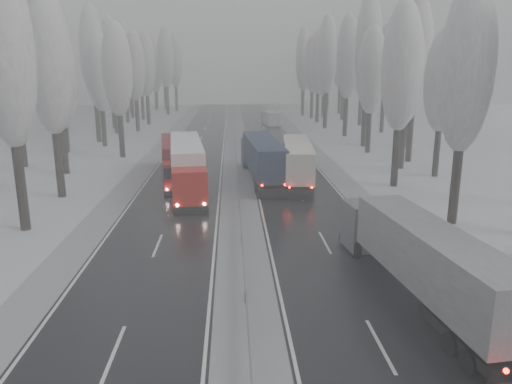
{
  "coord_description": "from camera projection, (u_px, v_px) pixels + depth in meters",
  "views": [
    {
      "loc": [
        -0.59,
        -17.51,
        10.84
      ],
      "look_at": [
        1.12,
        16.63,
        2.2
      ],
      "focal_mm": 35.0,
      "sensor_mm": 36.0,
      "label": 1
    }
  ],
  "objects": [
    {
      "name": "tree_74",
      "position": [
        166.0,
        58.0,
        111.99
      ],
      "size": [
        3.6,
        3.6,
        19.68
      ],
      "color": "black",
      "rests_on": "ground"
    },
    {
      "name": "truck_red_white",
      "position": [
        187.0,
        163.0,
        44.24
      ],
      "size": [
        4.5,
        16.91,
        4.3
      ],
      "rotation": [
        0.0,
        0.0,
        0.11
      ],
      "color": "#B7120A",
      "rests_on": "ground"
    },
    {
      "name": "tree_25",
      "position": [
        408.0,
        54.0,
        71.05
      ],
      "size": [
        3.6,
        3.6,
        19.44
      ],
      "color": "black",
      "rests_on": "ground"
    },
    {
      "name": "tree_23",
      "position": [
        409.0,
        82.0,
        66.65
      ],
      "size": [
        3.6,
        3.6,
        13.55
      ],
      "color": "black",
      "rests_on": "ground"
    },
    {
      "name": "carriageway_left",
      "position": [
        184.0,
        181.0,
        48.43
      ],
      "size": [
        7.5,
        200.0,
        0.03
      ],
      "primitive_type": "cube",
      "color": "black",
      "rests_on": "ground"
    },
    {
      "name": "tree_35",
      "position": [
        341.0,
        62.0,
        115.11
      ],
      "size": [
        3.6,
        3.6,
        18.25
      ],
      "color": "black",
      "rests_on": "ground"
    },
    {
      "name": "tree_32",
      "position": [
        313.0,
        65.0,
        104.09
      ],
      "size": [
        3.6,
        3.6,
        17.33
      ],
      "color": "black",
      "rests_on": "ground"
    },
    {
      "name": "tree_78",
      "position": [
        164.0,
        59.0,
        127.36
      ],
      "size": [
        3.6,
        3.6,
        19.55
      ],
      "color": "black",
      "rests_on": "ground"
    },
    {
      "name": "tree_63",
      "position": [
        60.0,
        66.0,
        62.13
      ],
      "size": [
        3.6,
        3.6,
        16.88
      ],
      "color": "black",
      "rests_on": "ground"
    },
    {
      "name": "tree_37",
      "position": [
        329.0,
        67.0,
        124.89
      ],
      "size": [
        3.6,
        3.6,
        16.37
      ],
      "color": "black",
      "rests_on": "ground"
    },
    {
      "name": "tree_60",
      "position": [
        58.0,
        79.0,
        49.55
      ],
      "size": [
        3.6,
        3.6,
        14.84
      ],
      "color": "black",
      "rests_on": "ground"
    },
    {
      "name": "tree_26",
      "position": [
        348.0,
        58.0,
        76.86
      ],
      "size": [
        3.6,
        3.6,
        18.78
      ],
      "color": "black",
      "rests_on": "ground"
    },
    {
      "name": "tree_36",
      "position": [
        303.0,
        57.0,
        120.07
      ],
      "size": [
        3.6,
        3.6,
        20.23
      ],
      "color": "black",
      "rests_on": "ground"
    },
    {
      "name": "tree_75",
      "position": [
        128.0,
        61.0,
        115.59
      ],
      "size": [
        3.6,
        3.6,
        18.6
      ],
      "color": "black",
      "rests_on": "ground"
    },
    {
      "name": "ground",
      "position": [
        249.0,
        350.0,
        19.64
      ],
      "size": [
        260.0,
        260.0,
        0.0
      ],
      "primitive_type": "plane",
      "color": "silver",
      "rests_on": "ground"
    },
    {
      "name": "median_slush",
      "position": [
        238.0,
        180.0,
        48.68
      ],
      "size": [
        3.0,
        200.0,
        0.04
      ],
      "primitive_type": "cube",
      "color": "#A0A2A8",
      "rests_on": "ground"
    },
    {
      "name": "tree_20",
      "position": [
        407.0,
        73.0,
        52.07
      ],
      "size": [
        3.6,
        3.6,
        15.71
      ],
      "color": "black",
      "rests_on": "ground"
    },
    {
      "name": "tree_58",
      "position": [
        49.0,
        63.0,
        39.97
      ],
      "size": [
        3.6,
        3.6,
        17.21
      ],
      "color": "black",
      "rests_on": "ground"
    },
    {
      "name": "tree_69",
      "position": [
        110.0,
        57.0,
        86.35
      ],
      "size": [
        3.6,
        3.6,
        19.35
      ],
      "color": "black",
      "rests_on": "ground"
    },
    {
      "name": "tree_24",
      "position": [
        368.0,
        48.0,
        66.68
      ],
      "size": [
        3.6,
        3.6,
        20.49
      ],
      "color": "black",
      "rests_on": "ground"
    },
    {
      "name": "tree_64",
      "position": [
        100.0,
        73.0,
        67.36
      ],
      "size": [
        3.6,
        3.6,
        15.42
      ],
      "color": "black",
      "rests_on": "ground"
    },
    {
      "name": "tree_16",
      "position": [
        467.0,
        69.0,
        32.93
      ],
      "size": [
        3.6,
        3.6,
        16.53
      ],
      "color": "black",
      "rests_on": "ground"
    },
    {
      "name": "tree_71",
      "position": [
        124.0,
        57.0,
        96.08
      ],
      "size": [
        3.6,
        3.6,
        19.61
      ],
      "color": "black",
      "rests_on": "ground"
    },
    {
      "name": "tree_66",
      "position": [
        116.0,
        73.0,
        76.72
      ],
      "size": [
        3.6,
        3.6,
        15.23
      ],
      "color": "black",
      "rests_on": "ground"
    },
    {
      "name": "truck_blue_box",
      "position": [
        261.0,
        156.0,
        48.1
      ],
      "size": [
        3.64,
        16.26,
        4.14
      ],
      "rotation": [
        0.0,
        0.0,
        0.07
      ],
      "color": "navy",
      "rests_on": "ground"
    },
    {
      "name": "tree_18",
      "position": [
        402.0,
        68.0,
        43.9
      ],
      "size": [
        3.6,
        3.6,
        16.58
      ],
      "color": "black",
      "rests_on": "ground"
    },
    {
      "name": "tree_73",
      "position": [
        130.0,
        65.0,
        105.47
      ],
      "size": [
        3.6,
        3.6,
        17.22
      ],
      "color": "black",
      "rests_on": "ground"
    },
    {
      "name": "tree_29",
      "position": [
        363.0,
        62.0,
        91.48
      ],
      "size": [
        3.6,
        3.6,
        18.11
      ],
      "color": "black",
      "rests_on": "ground"
    },
    {
      "name": "tree_70",
      "position": [
        146.0,
        65.0,
        92.83
      ],
      "size": [
        3.6,
        3.6,
        17.09
      ],
      "color": "black",
      "rests_on": "ground"
    },
    {
      "name": "tree_76",
      "position": [
        175.0,
        62.0,
        121.31
      ],
      "size": [
        3.6,
        3.6,
        18.55
      ],
      "color": "black",
      "rests_on": "ground"
    },
    {
      "name": "median_guardrail",
      "position": [
        238.0,
        175.0,
        48.53
      ],
      "size": [
        0.12,
        200.0,
        0.76
      ],
      "color": "slate",
      "rests_on": "ground"
    },
    {
      "name": "tree_39",
      "position": [
        312.0,
        68.0,
        135.03
      ],
      "size": [
        3.6,
        3.6,
        16.19
      ],
      "color": "black",
      "rests_on": "ground"
    },
    {
      "name": "tree_31",
      "position": [
        344.0,
        60.0,
        100.78
      ],
      "size": [
        3.6,
        3.6,
        18.58
      ],
      "color": "black",
      "rests_on": "ground"
    },
    {
      "name": "tree_79",
      "position": [
        155.0,
        66.0,
        131.49
      ],
      "size": [
        3.6,
        3.6,
        17.07
      ],
      "color": "black",
      "rests_on": "ground"
    },
    {
      "name": "tree_27",
      "position": [
        385.0,
        63.0,
        81.26
      ],
      "size": [
        3.6,
        3.6,
        17.62
      ],
      "color": "black",
      "rests_on": "ground"
    },
    {
      "name": "tree_65",
      "position": [
        93.0,
        54.0,
        70.51
      ],
      "size": [
        3.6,
        3.6,
        19.48
      ],
      "color": "black",
      "rests_on": "ground"
    },
    {
      "name": "carriageway_right",
      "position": [
        291.0,
        180.0,
        48.94
      ],
      "size": [
        7.5,
        200.0,
        0.03
      ],
      "primitive_type": "cube",
      "color": "black",
      "rests_on": "ground"
    },
    {
      "name": "tree_72",
      "position": [
        141.0,
        72.0,
        102.06
      ],
      "size": [
        3.6,
        3.6,
        15.11
      ],
      "color": "black",
      "rests_on": "ground"
    },
    {
      "name": "tree_28",
      "position": [
        327.0,
        56.0,
        87.01
      ],
      "size": [
        3.6,
        3.6,
        19.62
      ],
      "color": "black",
      "rests_on": "ground"
    },
    {
      "name": "tree_62",
      "position": [
        117.0,
        70.0,
        58.77
      ],
      "size": [
        3.6,
        3.6,
        16.04
      ],
      "color": "black",
      "rests_on": "ground"
    },
    {
      "name": "tree_22",
      "position": [
        372.0,
        71.0,
        62.11
      ],
      "size": [
        3.6,
        3.6,
        15.86
      ],
      "color": "black",
      "rests_on": "ground"
    },
    {
      "name": "tree_34",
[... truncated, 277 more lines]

